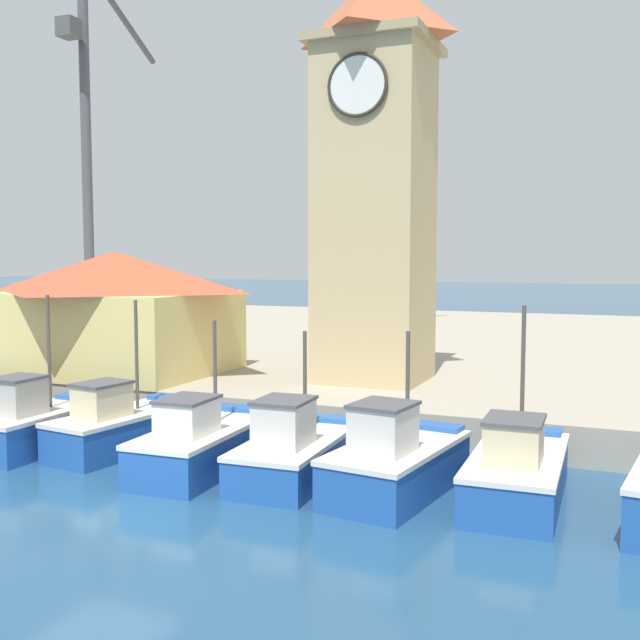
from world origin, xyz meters
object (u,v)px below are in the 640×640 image
at_px(fishing_boat_left_inner, 37,424).
at_px(fishing_boat_mid_left, 122,426).
at_px(fishing_boat_center, 203,443).
at_px(fishing_boat_right_outer, 517,470).
at_px(fishing_boat_mid_right, 295,450).
at_px(port_crane_far, 90,196).
at_px(port_crane_near, 354,212).
at_px(clock_tower, 375,170).
at_px(warehouse_left, 115,310).
at_px(fishing_boat_right_inner, 396,462).

relative_size(fishing_boat_left_inner, fishing_boat_mid_left, 0.93).
xyz_separation_m(fishing_boat_center, fishing_boat_right_outer, (7.91, 0.61, -0.01)).
relative_size(fishing_boat_mid_right, port_crane_far, 0.23).
height_order(fishing_boat_right_outer, port_crane_near, port_crane_near).
bearing_deg(fishing_boat_mid_left, clock_tower, 59.11).
bearing_deg(clock_tower, fishing_boat_mid_left, -120.89).
xyz_separation_m(fishing_boat_center, port_crane_far, (-17.78, 17.31, 8.17)).
bearing_deg(port_crane_near, fishing_boat_center, -78.76).
distance_m(fishing_boat_mid_left, fishing_boat_right_outer, 11.06).
xyz_separation_m(warehouse_left, port_crane_near, (3.13, 18.23, 4.67)).
xyz_separation_m(fishing_boat_center, warehouse_left, (-8.14, 6.95, 2.79)).
distance_m(fishing_boat_mid_right, port_crane_near, 27.06).
bearing_deg(clock_tower, port_crane_near, 112.37).
xyz_separation_m(fishing_boat_right_outer, warehouse_left, (-16.05, 6.34, 2.80)).
xyz_separation_m(fishing_boat_mid_right, warehouse_left, (-10.65, 6.68, 2.80)).
distance_m(fishing_boat_mid_right, port_crane_far, 27.74).
distance_m(fishing_boat_center, port_crane_far, 26.13).
bearing_deg(warehouse_left, fishing_boat_right_outer, -21.55).
bearing_deg(fishing_boat_mid_left, port_crane_far, 131.45).
bearing_deg(fishing_boat_left_inner, fishing_boat_center, 0.99).
height_order(fishing_boat_right_outer, clock_tower, clock_tower).
height_order(fishing_boat_right_outer, warehouse_left, warehouse_left).
xyz_separation_m(warehouse_left, port_crane_far, (-9.65, 10.37, 5.38)).
bearing_deg(fishing_boat_right_inner, warehouse_left, 152.58).
bearing_deg(fishing_boat_mid_left, fishing_boat_left_inner, -160.41).
relative_size(fishing_boat_mid_left, port_crane_near, 0.25).
bearing_deg(fishing_boat_mid_right, port_crane_near, 106.78).
bearing_deg(fishing_boat_right_inner, fishing_boat_left_inner, -179.37).
xyz_separation_m(fishing_boat_left_inner, fishing_boat_mid_right, (8.01, 0.36, -0.06)).
xyz_separation_m(fishing_boat_left_inner, port_crane_far, (-12.28, 17.41, 8.13)).
bearing_deg(fishing_boat_right_inner, fishing_boat_center, -179.75).
height_order(fishing_boat_mid_right, fishing_boat_right_inner, fishing_boat_right_inner).
bearing_deg(port_crane_near, fishing_boat_right_inner, -67.89).
bearing_deg(fishing_boat_right_outer, clock_tower, 126.91).
bearing_deg(fishing_boat_right_outer, fishing_boat_left_inner, -176.99).
bearing_deg(port_crane_near, fishing_boat_mid_right, -73.22).
height_order(fishing_boat_mid_left, clock_tower, clock_tower).
relative_size(clock_tower, port_crane_far, 0.77).
bearing_deg(port_crane_near, clock_tower, -67.63).
height_order(fishing_boat_left_inner, fishing_boat_center, fishing_boat_left_inner).
height_order(fishing_boat_mid_right, warehouse_left, warehouse_left).
height_order(fishing_boat_mid_left, port_crane_far, port_crane_far).
xyz_separation_m(clock_tower, warehouse_left, (-9.85, -1.92, -5.11)).
distance_m(fishing_boat_mid_left, port_crane_far, 23.57).
height_order(fishing_boat_left_inner, clock_tower, clock_tower).
bearing_deg(fishing_boat_left_inner, fishing_boat_right_inner, 0.63).
bearing_deg(fishing_boat_mid_left, fishing_boat_right_inner, -4.92).
distance_m(fishing_boat_right_outer, clock_tower, 13.00).
height_order(fishing_boat_left_inner, fishing_boat_mid_left, fishing_boat_left_inner).
bearing_deg(fishing_boat_left_inner, port_crane_far, 125.20).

